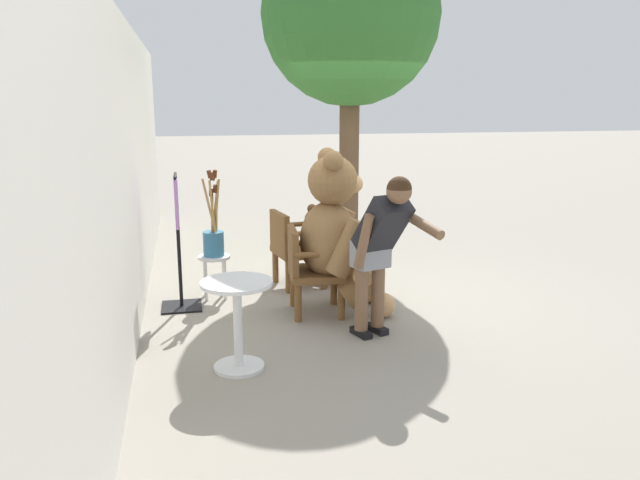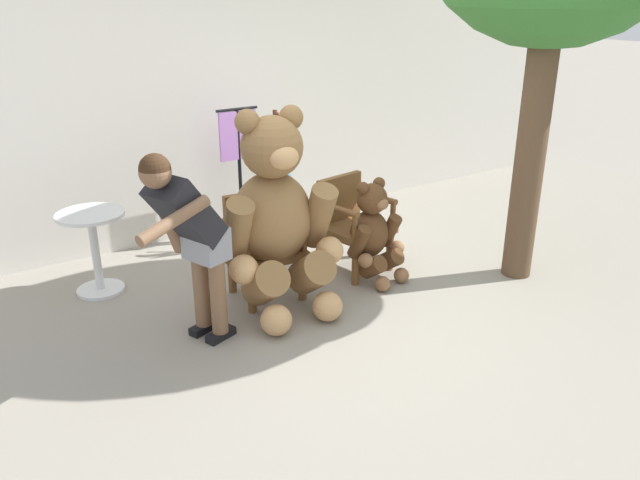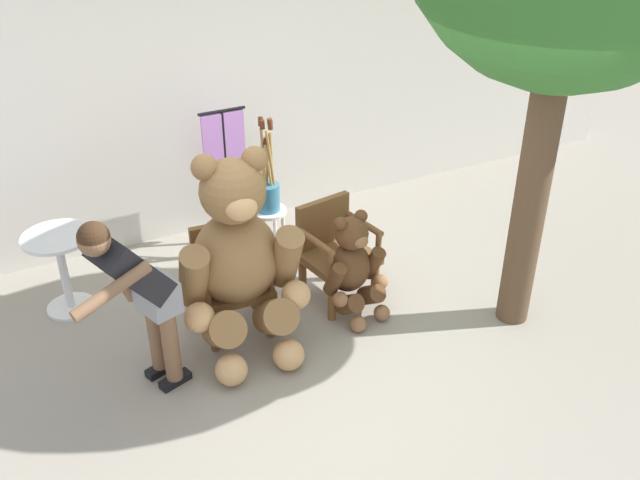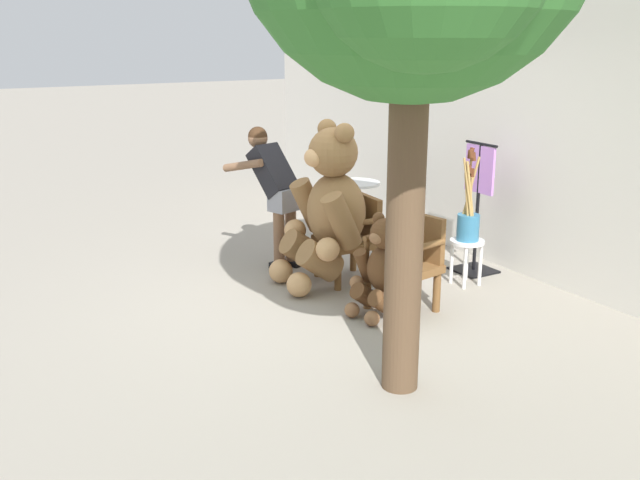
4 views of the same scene
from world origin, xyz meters
The scene contains 11 objects.
ground_plane centered at (0.00, 0.00, 0.00)m, with size 60.00×60.00×0.00m, color gray.
back_wall centered at (0.00, 2.40, 1.40)m, with size 10.00×0.16×2.80m, color beige.
wooden_chair_left centered at (-0.47, 0.70, 0.46)m, with size 0.60×0.56×0.86m.
wooden_chair_right centered at (0.46, 0.70, 0.46)m, with size 0.64×0.61×0.86m.
teddy_bear_large centered at (-0.48, 0.43, 0.79)m, with size 0.97×0.95×1.62m.
teddy_bear_small centered at (0.48, 0.41, 0.45)m, with size 0.57×0.56×0.92m.
person_visitor centered at (-1.28, 0.24, 0.89)m, with size 0.77×0.65×1.48m.
white_stool centered at (0.24, 1.60, 0.36)m, with size 0.34×0.34×0.46m.
brush_bucket centered at (0.24, 1.59, 0.67)m, with size 0.22×0.22×0.92m.
round_side_table centered at (-1.63, 1.51, 0.45)m, with size 0.56×0.56×0.72m.
clothing_display_stand centered at (-0.03, 1.95, 0.72)m, with size 0.44×0.40×1.36m.
Camera 3 is at (-1.94, -3.83, 3.60)m, focal length 40.00 mm.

